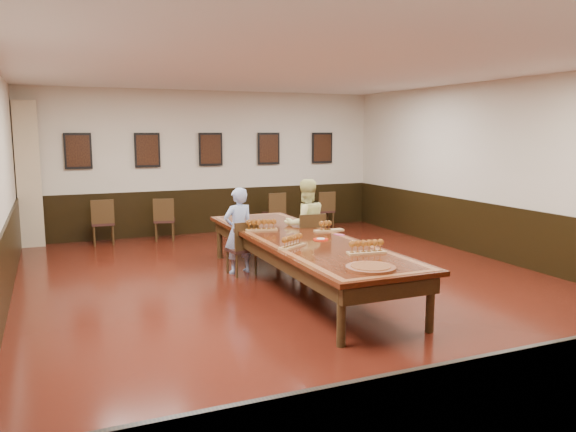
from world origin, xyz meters
name	(u,v)px	position (x,y,z in m)	size (l,w,h in m)	color
floor	(301,287)	(0.00, 0.00, -0.01)	(8.00, 10.00, 0.02)	black
ceiling	(302,66)	(0.00, 0.00, 3.21)	(8.00, 10.00, 0.02)	white
wall_back	(210,162)	(0.00, 5.01, 1.60)	(8.00, 0.02, 3.20)	beige
wall_right	(512,172)	(4.01, 0.00, 1.60)	(0.02, 10.00, 3.20)	beige
chair_man	(241,248)	(-0.58, 1.06, 0.44)	(0.41, 0.45, 0.88)	black
chair_woman	(308,242)	(0.52, 0.88, 0.49)	(0.45, 0.50, 0.97)	black
spare_chair_a	(103,222)	(-2.42, 4.49, 0.47)	(0.44, 0.48, 0.94)	black
spare_chair_b	(164,219)	(-1.17, 4.46, 0.45)	(0.43, 0.46, 0.91)	black
spare_chair_c	(274,212)	(1.33, 4.46, 0.46)	(0.43, 0.47, 0.92)	black
spare_chair_d	(324,210)	(2.64, 4.49, 0.44)	(0.41, 0.45, 0.89)	black
person_man	(238,231)	(-0.60, 1.15, 0.70)	(0.51, 0.34, 1.41)	#4D6FC1
person_woman	(306,224)	(0.53, 0.98, 0.76)	(0.75, 0.59, 1.52)	#EEED95
pink_phone	(339,235)	(0.60, -0.06, 0.76)	(0.08, 0.15, 0.01)	#CB4381
curtain	(29,175)	(-3.75, 4.82, 1.45)	(0.45, 0.18, 2.90)	tan
wainscoting	(301,254)	(0.00, 0.00, 0.50)	(8.00, 10.00, 1.00)	black
conference_table	(301,247)	(0.00, 0.00, 0.61)	(1.40, 5.00, 0.76)	black
posters	(211,149)	(0.00, 4.94, 1.90)	(6.14, 0.04, 0.74)	black
flight_a	(261,225)	(-0.35, 0.75, 0.84)	(0.52, 0.26, 0.19)	olive
flight_b	(328,226)	(0.58, 0.28, 0.83)	(0.48, 0.16, 0.18)	olive
flight_c	(292,242)	(-0.42, -0.62, 0.83)	(0.47, 0.38, 0.18)	olive
flight_d	(366,247)	(0.29, -1.36, 0.84)	(0.51, 0.21, 0.19)	olive
red_plate_grp	(321,239)	(0.17, -0.31, 0.76)	(0.22, 0.22, 0.03)	red
carved_platter	(371,268)	(-0.08, -2.08, 0.77)	(0.67, 0.67, 0.05)	#532210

